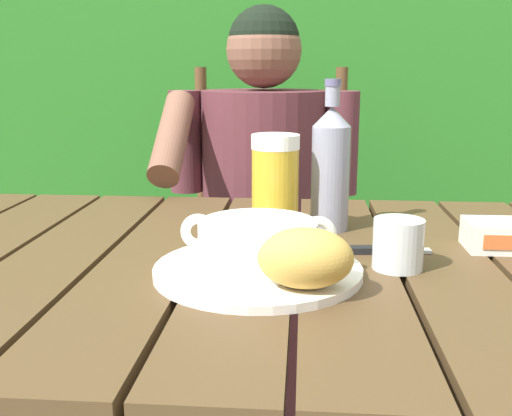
{
  "coord_description": "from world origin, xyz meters",
  "views": [
    {
      "loc": [
        0.08,
        -0.86,
        1.03
      ],
      "look_at": [
        0.01,
        0.02,
        0.82
      ],
      "focal_mm": 42.19,
      "sensor_mm": 36.0,
      "label": 1
    }
  ],
  "objects_px": {
    "soup_bowl": "(258,243)",
    "beer_bottle": "(331,167)",
    "person_eating": "(261,199)",
    "chair_near_diner": "(267,252)",
    "table_knife": "(374,250)",
    "water_glass_small": "(398,244)",
    "beer_glass": "(275,185)",
    "serving_plate": "(258,270)",
    "butter_tub": "(500,235)",
    "bread_roll": "(306,258)"
  },
  "relations": [
    {
      "from": "chair_near_diner",
      "to": "beer_glass",
      "type": "height_order",
      "value": "chair_near_diner"
    },
    {
      "from": "soup_bowl",
      "to": "table_knife",
      "type": "distance_m",
      "value": 0.21
    },
    {
      "from": "soup_bowl",
      "to": "beer_glass",
      "type": "xyz_separation_m",
      "value": [
        0.01,
        0.21,
        0.04
      ]
    },
    {
      "from": "serving_plate",
      "to": "soup_bowl",
      "type": "xyz_separation_m",
      "value": [
        -0.0,
        0.0,
        0.04
      ]
    },
    {
      "from": "bread_roll",
      "to": "beer_bottle",
      "type": "distance_m",
      "value": 0.33
    },
    {
      "from": "chair_near_diner",
      "to": "person_eating",
      "type": "relative_size",
      "value": 0.87
    },
    {
      "from": "chair_near_diner",
      "to": "table_knife",
      "type": "xyz_separation_m",
      "value": [
        0.21,
        -0.82,
        0.26
      ]
    },
    {
      "from": "person_eating",
      "to": "serving_plate",
      "type": "xyz_separation_m",
      "value": [
        0.05,
        -0.73,
        0.06
      ]
    },
    {
      "from": "water_glass_small",
      "to": "table_knife",
      "type": "xyz_separation_m",
      "value": [
        -0.02,
        0.07,
        -0.03
      ]
    },
    {
      "from": "serving_plate",
      "to": "beer_bottle",
      "type": "xyz_separation_m",
      "value": [
        0.11,
        0.25,
        0.1
      ]
    },
    {
      "from": "soup_bowl",
      "to": "butter_tub",
      "type": "bearing_deg",
      "value": 21.75
    },
    {
      "from": "water_glass_small",
      "to": "table_knife",
      "type": "distance_m",
      "value": 0.08
    },
    {
      "from": "beer_glass",
      "to": "butter_tub",
      "type": "xyz_separation_m",
      "value": [
        0.35,
        -0.06,
        -0.06
      ]
    },
    {
      "from": "chair_near_diner",
      "to": "table_knife",
      "type": "distance_m",
      "value": 0.89
    },
    {
      "from": "person_eating",
      "to": "soup_bowl",
      "type": "relative_size",
      "value": 5.57
    },
    {
      "from": "bread_roll",
      "to": "beer_glass",
      "type": "height_order",
      "value": "beer_glass"
    },
    {
      "from": "soup_bowl",
      "to": "butter_tub",
      "type": "xyz_separation_m",
      "value": [
        0.37,
        0.15,
        -0.02
      ]
    },
    {
      "from": "soup_bowl",
      "to": "beer_glass",
      "type": "bearing_deg",
      "value": 86.41
    },
    {
      "from": "beer_bottle",
      "to": "water_glass_small",
      "type": "distance_m",
      "value": 0.24
    },
    {
      "from": "water_glass_small",
      "to": "butter_tub",
      "type": "distance_m",
      "value": 0.2
    },
    {
      "from": "bread_roll",
      "to": "water_glass_small",
      "type": "distance_m",
      "value": 0.17
    },
    {
      "from": "water_glass_small",
      "to": "table_knife",
      "type": "relative_size",
      "value": 0.5
    },
    {
      "from": "soup_bowl",
      "to": "table_knife",
      "type": "relative_size",
      "value": 1.48
    },
    {
      "from": "beer_bottle",
      "to": "table_knife",
      "type": "relative_size",
      "value": 1.8
    },
    {
      "from": "table_knife",
      "to": "soup_bowl",
      "type": "bearing_deg",
      "value": -146.96
    },
    {
      "from": "beer_glass",
      "to": "table_knife",
      "type": "bearing_deg",
      "value": -31.99
    },
    {
      "from": "soup_bowl",
      "to": "beer_bottle",
      "type": "distance_m",
      "value": 0.28
    },
    {
      "from": "bread_roll",
      "to": "butter_tub",
      "type": "distance_m",
      "value": 0.38
    },
    {
      "from": "table_knife",
      "to": "beer_bottle",
      "type": "bearing_deg",
      "value": 115.45
    },
    {
      "from": "beer_glass",
      "to": "butter_tub",
      "type": "relative_size",
      "value": 1.61
    },
    {
      "from": "person_eating",
      "to": "table_knife",
      "type": "relative_size",
      "value": 8.23
    },
    {
      "from": "butter_tub",
      "to": "table_knife",
      "type": "distance_m",
      "value": 0.2
    },
    {
      "from": "chair_near_diner",
      "to": "bread_roll",
      "type": "relative_size",
      "value": 8.67
    },
    {
      "from": "person_eating",
      "to": "water_glass_small",
      "type": "xyz_separation_m",
      "value": [
        0.24,
        -0.69,
        0.09
      ]
    },
    {
      "from": "serving_plate",
      "to": "soup_bowl",
      "type": "bearing_deg",
      "value": 180.0
    },
    {
      "from": "chair_near_diner",
      "to": "butter_tub",
      "type": "distance_m",
      "value": 0.93
    },
    {
      "from": "beer_bottle",
      "to": "water_glass_small",
      "type": "relative_size",
      "value": 3.62
    },
    {
      "from": "person_eating",
      "to": "beer_bottle",
      "type": "distance_m",
      "value": 0.53
    },
    {
      "from": "person_eating",
      "to": "water_glass_small",
      "type": "distance_m",
      "value": 0.73
    },
    {
      "from": "butter_tub",
      "to": "beer_bottle",
      "type": "bearing_deg",
      "value": 159.13
    },
    {
      "from": "chair_near_diner",
      "to": "water_glass_small",
      "type": "distance_m",
      "value": 0.97
    },
    {
      "from": "chair_near_diner",
      "to": "soup_bowl",
      "type": "height_order",
      "value": "chair_near_diner"
    },
    {
      "from": "serving_plate",
      "to": "water_glass_small",
      "type": "relative_size",
      "value": 4.0
    },
    {
      "from": "butter_tub",
      "to": "table_knife",
      "type": "height_order",
      "value": "butter_tub"
    },
    {
      "from": "soup_bowl",
      "to": "table_knife",
      "type": "height_order",
      "value": "soup_bowl"
    },
    {
      "from": "chair_near_diner",
      "to": "beer_glass",
      "type": "distance_m",
      "value": 0.8
    },
    {
      "from": "beer_glass",
      "to": "serving_plate",
      "type": "bearing_deg",
      "value": -93.59
    },
    {
      "from": "chair_near_diner",
      "to": "beer_bottle",
      "type": "distance_m",
      "value": 0.79
    },
    {
      "from": "beer_glass",
      "to": "soup_bowl",
      "type": "bearing_deg",
      "value": -93.59
    },
    {
      "from": "soup_bowl",
      "to": "beer_bottle",
      "type": "height_order",
      "value": "beer_bottle"
    }
  ]
}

